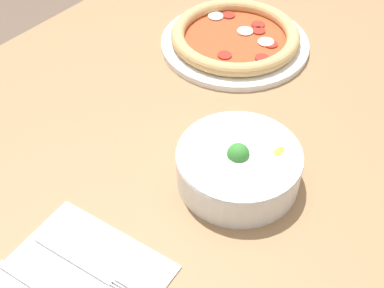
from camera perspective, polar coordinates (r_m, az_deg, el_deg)
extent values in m
cube|color=#99724C|center=(0.95, 1.83, 4.77)|extent=(1.17, 0.81, 0.03)
cylinder|color=olive|center=(1.67, 3.23, 8.03)|extent=(0.06, 0.06, 0.75)
cylinder|color=white|center=(1.05, 4.57, 10.63)|extent=(0.28, 0.28, 0.01)
torus|color=tan|center=(1.04, 4.63, 11.50)|extent=(0.25, 0.25, 0.03)
cylinder|color=#B74723|center=(1.04, 4.60, 11.04)|extent=(0.21, 0.21, 0.01)
cylinder|color=maroon|center=(1.11, 3.92, 13.55)|extent=(0.03, 0.03, 0.00)
cylinder|color=maroon|center=(0.99, 3.50, 9.43)|extent=(0.03, 0.03, 0.00)
cylinder|color=maroon|center=(1.03, 8.40, 10.49)|extent=(0.03, 0.03, 0.00)
cylinder|color=maroon|center=(1.08, 7.06, 12.52)|extent=(0.03, 0.03, 0.00)
cylinder|color=maroon|center=(0.99, 7.49, 9.09)|extent=(0.03, 0.03, 0.00)
cylinder|color=maroon|center=(1.07, 7.12, 11.90)|extent=(0.03, 0.03, 0.00)
ellipsoid|color=silver|center=(1.10, 2.54, 13.49)|extent=(0.03, 0.03, 0.01)
ellipsoid|color=silver|center=(1.04, 7.91, 10.76)|extent=(0.03, 0.03, 0.01)
ellipsoid|color=silver|center=(1.06, 5.70, 11.92)|extent=(0.03, 0.03, 0.01)
cylinder|color=white|center=(0.77, 4.97, -2.45)|extent=(0.18, 0.18, 0.06)
torus|color=white|center=(0.75, 5.08, -1.25)|extent=(0.18, 0.18, 0.01)
ellipsoid|color=#998466|center=(0.75, 9.24, -3.34)|extent=(0.04, 0.03, 0.02)
ellipsoid|color=#998466|center=(0.78, 2.55, 0.08)|extent=(0.04, 0.04, 0.02)
ellipsoid|color=tan|center=(0.79, 6.99, 0.37)|extent=(0.04, 0.04, 0.02)
ellipsoid|color=tan|center=(0.79, 1.67, 0.99)|extent=(0.03, 0.04, 0.02)
ellipsoid|color=#998466|center=(0.78, 5.19, 0.14)|extent=(0.04, 0.03, 0.02)
sphere|color=#388433|center=(0.75, 4.95, -1.09)|extent=(0.03, 0.03, 0.03)
ellipsoid|color=yellow|center=(0.77, 9.20, -1.15)|extent=(0.04, 0.02, 0.02)
cube|color=white|center=(0.70, -12.71, -14.70)|extent=(0.22, 0.22, 0.00)
cube|color=silver|center=(0.72, -12.65, -11.94)|extent=(0.02, 0.13, 0.00)
cube|color=silver|center=(0.72, -17.72, -13.42)|extent=(0.02, 0.08, 0.01)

